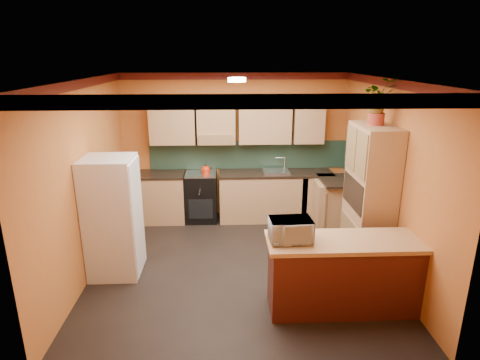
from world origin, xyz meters
The scene contains 15 objects.
room_shell centered at (0.02, 0.28, 2.09)m, with size 4.24×4.24×2.72m.
base_cabinets_back centered at (-0.01, 1.80, 0.44)m, with size 3.65×0.60×0.88m, color tan.
countertop_back centered at (-0.01, 1.80, 0.90)m, with size 3.65×0.62×0.04m, color black.
stove centered at (-0.63, 1.80, 0.46)m, with size 0.58×0.58×0.91m, color black.
kettle centered at (-0.53, 1.75, 1.00)m, with size 0.17×0.17×0.18m, color red, non-canonical shape.
sink centered at (0.77, 1.80, 0.94)m, with size 0.48×0.40×0.03m, color silver.
base_cabinets_right centered at (1.80, 1.29, 0.44)m, with size 0.60×0.80×0.88m, color tan.
countertop_right centered at (1.80, 1.29, 0.90)m, with size 0.62×0.80×0.04m, color black.
fridge centered at (-1.75, -0.10, 0.85)m, with size 0.68×0.66×1.70m, color white.
pantry centered at (1.85, -0.07, 1.05)m, with size 0.48×0.90×2.10m, color tan.
fern_pot centered at (1.85, -0.02, 2.18)m, with size 0.22×0.22×0.16m, color #9C3525.
fern centered at (1.85, -0.02, 2.49)m, with size 0.41×0.36×0.46m, color tan.
breakfast_bar centered at (1.24, -1.10, 0.44)m, with size 1.80×0.55×0.88m, color #541713.
bar_top centered at (1.24, -1.10, 0.91)m, with size 1.90×0.65×0.05m, color tan.
microwave centered at (0.56, -1.10, 1.06)m, with size 0.49×0.33×0.27m, color white.
Camera 1 is at (-0.20, -5.32, 3.00)m, focal length 30.00 mm.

